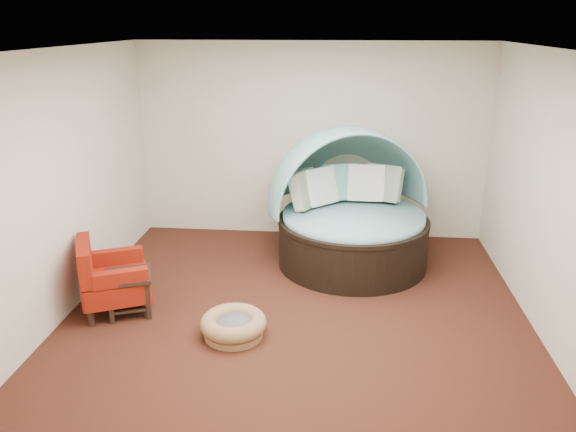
# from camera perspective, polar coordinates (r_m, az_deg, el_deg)

# --- Properties ---
(floor) EXTENTS (5.00, 5.00, 0.00)m
(floor) POSITION_cam_1_polar(r_m,az_deg,el_deg) (6.28, 0.93, -9.83)
(floor) COLOR #441F13
(floor) RESTS_ON ground
(wall_back) EXTENTS (5.00, 0.00, 5.00)m
(wall_back) POSITION_cam_1_polar(r_m,az_deg,el_deg) (8.16, 2.39, 7.53)
(wall_back) COLOR beige
(wall_back) RESTS_ON floor
(wall_front) EXTENTS (5.00, 0.00, 5.00)m
(wall_front) POSITION_cam_1_polar(r_m,az_deg,el_deg) (3.43, -2.32, -9.56)
(wall_front) COLOR beige
(wall_front) RESTS_ON floor
(wall_left) EXTENTS (0.00, 5.00, 5.00)m
(wall_left) POSITION_cam_1_polar(r_m,az_deg,el_deg) (6.42, -21.86, 2.93)
(wall_left) COLOR beige
(wall_left) RESTS_ON floor
(wall_right) EXTENTS (0.00, 5.00, 5.00)m
(wall_right) POSITION_cam_1_polar(r_m,az_deg,el_deg) (6.08, 25.19, 1.62)
(wall_right) COLOR beige
(wall_right) RESTS_ON floor
(ceiling) EXTENTS (5.00, 5.00, 0.00)m
(ceiling) POSITION_cam_1_polar(r_m,az_deg,el_deg) (5.50, 1.09, 16.62)
(ceiling) COLOR white
(ceiling) RESTS_ON wall_back
(canopy_daybed) EXTENTS (2.55, 2.52, 1.79)m
(canopy_daybed) POSITION_cam_1_polar(r_m,az_deg,el_deg) (7.33, 6.37, 1.47)
(canopy_daybed) COLOR black
(canopy_daybed) RESTS_ON floor
(pet_basket) EXTENTS (0.87, 0.87, 0.24)m
(pet_basket) POSITION_cam_1_polar(r_m,az_deg,el_deg) (5.84, -5.55, -10.98)
(pet_basket) COLOR olive
(pet_basket) RESTS_ON floor
(red_armchair) EXTENTS (0.95, 0.95, 0.84)m
(red_armchair) POSITION_cam_1_polar(r_m,az_deg,el_deg) (6.47, -17.63, -6.03)
(red_armchair) COLOR black
(red_armchair) RESTS_ON floor
(side_table) EXTENTS (0.62, 0.62, 0.46)m
(side_table) POSITION_cam_1_polar(r_m,az_deg,el_deg) (6.40, -15.84, -7.04)
(side_table) COLOR black
(side_table) RESTS_ON floor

